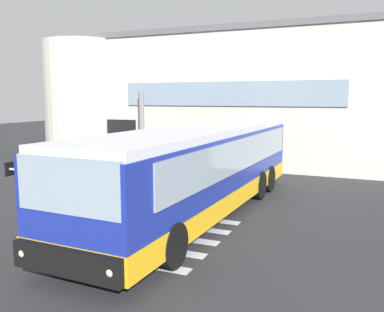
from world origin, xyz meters
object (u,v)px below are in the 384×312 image
object	(u,v)px
entry_support_column	(142,129)
passenger_by_doorway	(176,150)
bus_main_foreground	(199,172)
passenger_near_column	(151,150)
passenger_at_curb_edge	(175,152)
safety_bollard_yellow	(170,165)

from	to	relation	value
entry_support_column	passenger_by_doorway	size ratio (longest dim) A/B	2.35
entry_support_column	bus_main_foreground	distance (m)	9.63
bus_main_foreground	passenger_by_doorway	distance (m)	8.25
passenger_by_doorway	bus_main_foreground	bearing A→B (deg)	-59.65
passenger_near_column	passenger_at_curb_edge	distance (m)	1.50
passenger_near_column	safety_bollard_yellow	world-z (taller)	passenger_near_column
passenger_near_column	passenger_at_curb_edge	bearing A→B (deg)	-8.15
passenger_near_column	passenger_by_doorway	bearing A→B (deg)	14.18
entry_support_column	passenger_by_doorway	bearing A→B (deg)	-5.33
entry_support_column	passenger_by_doorway	world-z (taller)	entry_support_column
passenger_by_doorway	passenger_at_curb_edge	world-z (taller)	same
passenger_at_curb_edge	safety_bollard_yellow	xyz separation A→B (m)	(0.22, -1.07, -0.48)
passenger_near_column	passenger_by_doorway	distance (m)	1.32
passenger_by_doorway	passenger_at_curb_edge	xyz separation A→B (m)	(0.21, -0.53, -0.03)
passenger_at_curb_edge	passenger_near_column	bearing A→B (deg)	171.85
bus_main_foreground	safety_bollard_yellow	world-z (taller)	bus_main_foreground
passenger_near_column	passenger_by_doorway	xyz separation A→B (m)	(1.28, 0.32, 0.03)
entry_support_column	passenger_near_column	xyz separation A→B (m)	(0.80, -0.52, -1.04)
passenger_near_column	passenger_by_doorway	size ratio (longest dim) A/B	1.00
passenger_near_column	passenger_at_curb_edge	world-z (taller)	same
bus_main_foreground	passenger_at_curb_edge	bearing A→B (deg)	121.02
passenger_near_column	passenger_at_curb_edge	xyz separation A→B (m)	(1.48, -0.21, 0.00)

